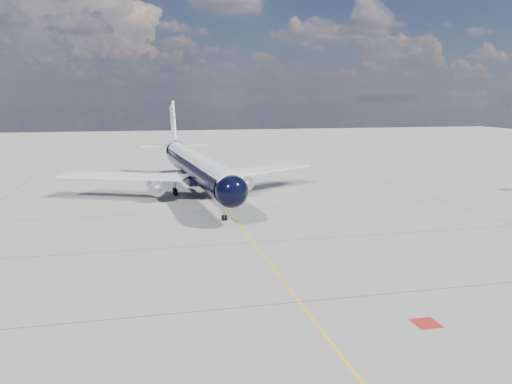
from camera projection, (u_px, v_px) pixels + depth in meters
ground at (222, 202)px, 68.38m from camera, size 320.00×320.00×0.00m
taxiway_centerline at (228, 210)px, 63.59m from camera, size 0.16×160.00×0.01m
red_marking at (426, 323)px, 31.52m from camera, size 1.60×1.60×0.01m
main_airliner at (195, 166)px, 73.48m from camera, size 38.66×47.23×13.64m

